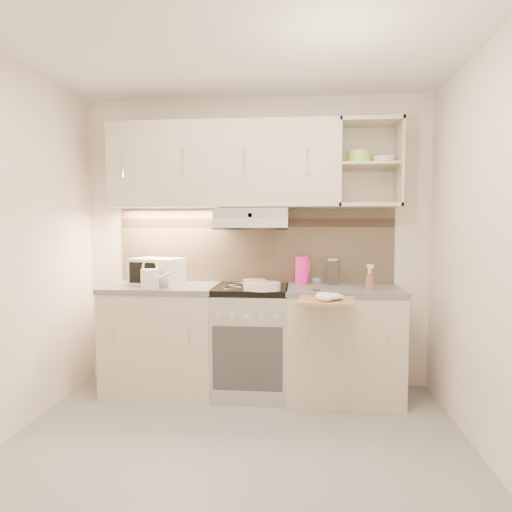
% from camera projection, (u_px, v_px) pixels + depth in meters
% --- Properties ---
extents(ground, '(3.00, 3.00, 0.00)m').
position_uv_depth(ground, '(232.00, 461.00, 2.71)').
color(ground, '#949497').
rests_on(ground, ground).
extents(room_shell, '(3.04, 2.84, 2.52)m').
position_uv_depth(room_shell, '(240.00, 191.00, 2.96)').
color(room_shell, silver).
rests_on(room_shell, ground).
extents(base_cabinet_left, '(0.90, 0.60, 0.86)m').
position_uv_depth(base_cabinet_left, '(163.00, 340.00, 3.84)').
color(base_cabinet_left, beige).
rests_on(base_cabinet_left, ground).
extents(worktop_left, '(0.92, 0.62, 0.04)m').
position_uv_depth(worktop_left, '(162.00, 287.00, 3.81)').
color(worktop_left, slate).
rests_on(worktop_left, base_cabinet_left).
extents(base_cabinet_right, '(0.90, 0.60, 0.86)m').
position_uv_depth(base_cabinet_right, '(343.00, 345.00, 3.70)').
color(base_cabinet_right, beige).
rests_on(base_cabinet_right, ground).
extents(worktop_right, '(0.92, 0.62, 0.04)m').
position_uv_depth(worktop_right, '(344.00, 290.00, 3.67)').
color(worktop_right, slate).
rests_on(worktop_right, base_cabinet_right).
extents(electric_range, '(0.60, 0.60, 0.90)m').
position_uv_depth(electric_range, '(251.00, 340.00, 3.77)').
color(electric_range, '#B7B7BC').
rests_on(electric_range, ground).
extents(microwave, '(0.46, 0.39, 0.22)m').
position_uv_depth(microwave, '(157.00, 271.00, 3.84)').
color(microwave, white).
rests_on(microwave, worktop_left).
extents(watering_can, '(0.28, 0.14, 0.24)m').
position_uv_depth(watering_can, '(151.00, 278.00, 3.59)').
color(watering_can, white).
rests_on(watering_can, worktop_left).
extents(plate_stack, '(0.29, 0.29, 0.06)m').
position_uv_depth(plate_stack, '(262.00, 286.00, 3.55)').
color(plate_stack, white).
rests_on(plate_stack, electric_range).
extents(bread_loaf, '(0.19, 0.19, 0.05)m').
position_uv_depth(bread_loaf, '(254.00, 282.00, 3.80)').
color(bread_loaf, '#B27B52').
rests_on(bread_loaf, electric_range).
extents(pink_pitcher, '(0.13, 0.12, 0.24)m').
position_uv_depth(pink_pitcher, '(302.00, 270.00, 3.89)').
color(pink_pitcher, '#FF21A1').
rests_on(pink_pitcher, worktop_right).
extents(glass_jar, '(0.12, 0.12, 0.22)m').
position_uv_depth(glass_jar, '(333.00, 271.00, 3.86)').
color(glass_jar, white).
rests_on(glass_jar, worktop_right).
extents(spice_jar, '(0.06, 0.06, 0.09)m').
position_uv_depth(spice_jar, '(317.00, 284.00, 3.50)').
color(spice_jar, white).
rests_on(spice_jar, worktop_right).
extents(spray_bottle, '(0.08, 0.08, 0.21)m').
position_uv_depth(spray_bottle, '(369.00, 280.00, 3.51)').
color(spray_bottle, pink).
rests_on(spray_bottle, worktop_right).
extents(cutting_board, '(0.42, 0.39, 0.02)m').
position_uv_depth(cutting_board, '(326.00, 301.00, 3.20)').
color(cutting_board, tan).
rests_on(cutting_board, base_cabinet_right).
extents(dish_towel, '(0.23, 0.19, 0.06)m').
position_uv_depth(dish_towel, '(333.00, 296.00, 3.15)').
color(dish_towel, silver).
rests_on(dish_towel, cutting_board).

